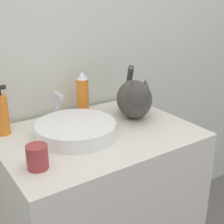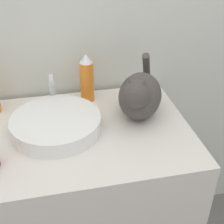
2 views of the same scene
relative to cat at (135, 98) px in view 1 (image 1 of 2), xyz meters
name	(u,v)px [view 1 (image 1 of 2)]	position (x,y,z in m)	size (l,w,h in m)	color
wall_back	(57,27)	(-0.23, 0.29, 0.30)	(6.00, 0.05, 2.50)	silver
vanity_cabinet	(99,217)	(-0.23, -0.05, -0.52)	(0.79, 0.59, 0.86)	silver
sink_basin	(76,129)	(-0.32, -0.02, -0.07)	(0.32, 0.32, 0.06)	white
faucet	(57,110)	(-0.32, 0.15, -0.04)	(0.14, 0.08, 0.14)	silver
cat	(135,98)	(0.00, 0.00, 0.00)	(0.24, 0.31, 0.22)	#47423D
soap_bottle	(1,114)	(-0.55, 0.16, -0.01)	(0.06, 0.06, 0.20)	orange
spray_bottle	(83,94)	(-0.17, 0.17, 0.00)	(0.06, 0.06, 0.21)	orange
cup	(37,157)	(-0.54, -0.18, -0.06)	(0.07, 0.07, 0.08)	#9E3838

